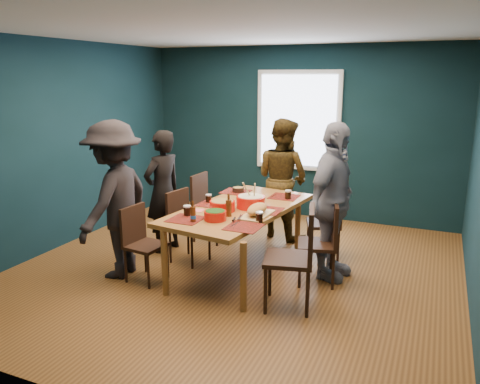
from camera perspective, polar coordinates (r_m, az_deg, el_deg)
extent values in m
cube|color=brown|center=(5.61, -0.57, -9.57)|extent=(5.00, 5.00, 0.01)
cube|color=white|center=(5.16, -0.65, 19.14)|extent=(5.00, 5.00, 0.01)
cube|color=#0F2832|center=(6.62, -20.91, 5.38)|extent=(0.01, 5.00, 2.70)
cube|color=#0F2832|center=(7.55, 7.14, 7.15)|extent=(5.00, 0.01, 2.70)
cube|color=#0F2832|center=(3.15, -19.31, -3.20)|extent=(5.00, 0.01, 2.70)
cube|color=silver|center=(7.50, 7.12, 8.65)|extent=(1.35, 0.06, 1.55)
cube|color=olive|center=(5.40, -0.10, -2.13)|extent=(1.27, 2.13, 0.05)
cylinder|color=olive|center=(4.95, -9.16, -8.53)|extent=(0.07, 0.07, 0.71)
cylinder|color=olive|center=(4.57, 0.41, -10.32)|extent=(0.07, 0.07, 0.71)
cylinder|color=olive|center=(6.49, -0.45, -2.84)|extent=(0.07, 0.07, 0.71)
cylinder|color=olive|center=(6.20, 7.06, -3.76)|extent=(0.07, 0.07, 0.71)
cube|color=black|center=(6.47, -3.50, -2.08)|extent=(0.44, 0.44, 0.04)
cube|color=black|center=(6.50, -4.99, 0.23)|extent=(0.06, 0.42, 0.46)
cylinder|color=black|center=(6.48, -5.64, -4.27)|extent=(0.03, 0.03, 0.43)
cylinder|color=black|center=(6.31, -2.85, -4.73)|extent=(0.03, 0.03, 0.43)
cylinder|color=black|center=(6.77, -4.06, -3.42)|extent=(0.03, 0.03, 0.43)
cylinder|color=black|center=(6.61, -1.35, -3.84)|extent=(0.03, 0.03, 0.43)
cube|color=black|center=(5.76, -6.17, -4.42)|extent=(0.46, 0.46, 0.04)
cube|color=black|center=(5.80, -7.60, -1.87)|extent=(0.11, 0.40, 0.44)
cylinder|color=black|center=(5.82, -8.50, -6.63)|extent=(0.03, 0.03, 0.41)
cylinder|color=black|center=(5.61, -5.87, -7.35)|extent=(0.03, 0.03, 0.41)
cylinder|color=black|center=(6.06, -6.33, -5.71)|extent=(0.03, 0.03, 0.41)
cylinder|color=black|center=(5.85, -3.75, -6.36)|extent=(0.03, 0.03, 0.41)
cube|color=black|center=(5.31, -11.40, -6.45)|extent=(0.42, 0.42, 0.04)
cube|color=black|center=(5.35, -12.91, -3.81)|extent=(0.08, 0.38, 0.42)
cylinder|color=black|center=(5.38, -13.77, -8.74)|extent=(0.03, 0.03, 0.39)
cylinder|color=black|center=(5.17, -11.10, -9.54)|extent=(0.03, 0.03, 0.39)
cylinder|color=black|center=(5.60, -11.46, -7.69)|extent=(0.03, 0.03, 0.39)
cylinder|color=black|center=(5.40, -8.82, -8.40)|extent=(0.03, 0.03, 0.39)
cube|color=black|center=(5.96, 10.14, -3.84)|extent=(0.51, 0.51, 0.04)
cube|color=black|center=(5.91, 12.00, -1.64)|extent=(0.17, 0.40, 0.44)
cylinder|color=black|center=(5.86, 8.49, -6.44)|extent=(0.03, 0.03, 0.41)
cylinder|color=black|center=(5.89, 11.88, -6.47)|extent=(0.03, 0.03, 0.41)
cylinder|color=black|center=(6.18, 8.29, -5.32)|extent=(0.03, 0.03, 0.41)
cylinder|color=black|center=(6.22, 11.50, -5.36)|extent=(0.03, 0.03, 0.41)
cube|color=black|center=(5.22, 9.35, -6.33)|extent=(0.51, 0.51, 0.04)
cube|color=black|center=(5.15, 11.53, -3.83)|extent=(0.15, 0.41, 0.45)
cylinder|color=black|center=(5.14, 7.29, -9.36)|extent=(0.03, 0.03, 0.42)
cylinder|color=black|center=(5.15, 11.28, -9.47)|extent=(0.03, 0.03, 0.42)
cylinder|color=black|center=(5.46, 7.34, -7.90)|extent=(0.03, 0.03, 0.42)
cylinder|color=black|center=(5.47, 11.08, -8.01)|extent=(0.03, 0.03, 0.42)
cube|color=black|center=(4.63, 5.92, -8.16)|extent=(0.56, 0.56, 0.04)
cube|color=black|center=(4.53, 8.67, -5.05)|extent=(0.15, 0.46, 0.51)
cylinder|color=black|center=(4.57, 3.12, -11.98)|extent=(0.04, 0.04, 0.48)
cylinder|color=black|center=(4.55, 8.22, -12.25)|extent=(0.04, 0.04, 0.48)
cylinder|color=black|center=(4.93, 3.66, -9.98)|extent=(0.04, 0.04, 0.48)
cylinder|color=black|center=(4.91, 8.35, -10.21)|extent=(0.04, 0.04, 0.48)
imported|color=black|center=(6.09, -9.38, 0.06)|extent=(0.52, 0.66, 1.58)
imported|color=black|center=(6.57, 5.18, 1.66)|extent=(0.99, 0.89, 1.68)
imported|color=silver|center=(5.26, 11.17, -1.19)|extent=(0.60, 1.09, 1.77)
imported|color=black|center=(5.41, -15.02, -0.94)|extent=(0.74, 1.19, 1.78)
cylinder|color=red|center=(5.24, -2.17, -1.70)|extent=(0.28, 0.28, 0.11)
cylinder|color=#47822F|center=(5.23, -2.18, -1.15)|extent=(0.25, 0.25, 0.02)
cylinder|color=red|center=(5.37, 1.32, -1.21)|extent=(0.33, 0.33, 0.13)
cylinder|color=beige|center=(5.35, 1.32, -0.58)|extent=(0.29, 0.29, 0.02)
cylinder|color=tan|center=(5.33, 1.77, -0.11)|extent=(0.10, 0.18, 0.26)
cylinder|color=tan|center=(5.35, 0.99, -0.03)|extent=(0.08, 0.19, 0.26)
cylinder|color=red|center=(4.92, -3.03, -2.88)|extent=(0.23, 0.23, 0.10)
cylinder|color=#1B4411|center=(4.91, -3.04, -2.39)|extent=(0.21, 0.21, 0.02)
cube|color=tan|center=(5.07, 2.08, -2.81)|extent=(0.27, 0.50, 0.02)
ellipsoid|color=#BC8C43|center=(5.05, 2.08, -2.09)|extent=(0.20, 0.39, 0.11)
cube|color=silver|center=(4.93, 0.00, -3.07)|extent=(0.06, 0.19, 0.00)
cylinder|color=black|center=(4.85, -0.76, -3.33)|extent=(0.04, 0.11, 0.02)
sphere|color=#1D5A14|center=(4.95, 1.64, -2.34)|extent=(0.03, 0.03, 0.03)
sphere|color=#1D5A14|center=(5.05, 2.09, -2.02)|extent=(0.03, 0.03, 0.03)
sphere|color=#1D5A14|center=(5.14, 2.52, -1.72)|extent=(0.03, 0.03, 0.03)
cylinder|color=black|center=(6.08, -0.22, 0.27)|extent=(0.15, 0.15, 0.06)
cylinder|color=#47822F|center=(6.07, -0.23, 0.50)|extent=(0.13, 0.13, 0.02)
cylinder|color=#4D250D|center=(4.86, -5.75, -2.73)|extent=(0.06, 0.06, 0.16)
cylinder|color=#4D250D|center=(4.83, -5.78, -1.47)|extent=(0.02, 0.02, 0.06)
cylinder|color=#1956B3|center=(4.87, -5.74, -3.04)|extent=(0.06, 0.06, 0.04)
cylinder|color=#4D250D|center=(5.03, -1.39, -1.99)|extent=(0.06, 0.06, 0.18)
cylinder|color=#4D250D|center=(5.00, -1.40, -0.64)|extent=(0.03, 0.03, 0.07)
cylinder|color=black|center=(5.09, -6.45, -2.29)|extent=(0.08, 0.08, 0.11)
cylinder|color=silver|center=(5.07, -6.47, -1.75)|extent=(0.08, 0.08, 0.02)
cylinder|color=black|center=(4.85, 2.37, -3.07)|extent=(0.07, 0.07, 0.11)
cylinder|color=silver|center=(4.83, 2.37, -2.53)|extent=(0.08, 0.08, 0.02)
cylinder|color=black|center=(5.76, 5.88, -0.34)|extent=(0.08, 0.08, 0.11)
cylinder|color=silver|center=(5.75, 5.89, 0.13)|extent=(0.08, 0.08, 0.02)
cylinder|color=black|center=(5.60, -3.85, -0.79)|extent=(0.07, 0.07, 0.10)
cylinder|color=silver|center=(5.59, -3.86, -0.36)|extent=(0.07, 0.07, 0.01)
cube|color=#E35F61|center=(5.28, 3.19, -2.21)|extent=(0.17, 0.17, 0.00)
cube|color=#E35F61|center=(5.29, -5.22, -2.23)|extent=(0.15, 0.15, 0.00)
cube|color=#E35F61|center=(4.64, 0.44, -4.50)|extent=(0.14, 0.14, 0.00)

